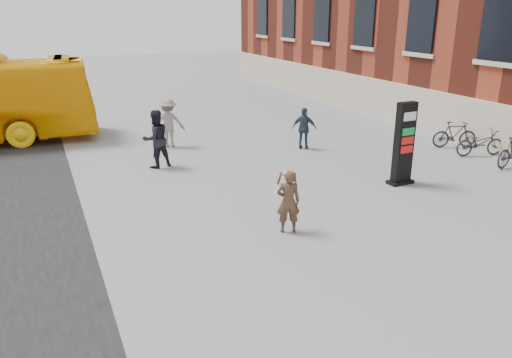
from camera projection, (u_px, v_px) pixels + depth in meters
name	position (u px, v px, depth m)	size (l,w,h in m)	color
ground	(321.00, 233.00, 11.78)	(100.00, 100.00, 0.00)	#9E9EA3
info_pylon	(404.00, 144.00, 14.74)	(0.81, 0.44, 2.49)	black
woman	(288.00, 201.00, 11.63)	(0.70, 0.67, 1.54)	#422E1D
pedestrian_a	(156.00, 139.00, 16.39)	(0.94, 0.73, 1.93)	black
pedestrian_b	(169.00, 123.00, 18.91)	(1.20, 0.69, 1.85)	gray
pedestrian_c	(304.00, 128.00, 18.63)	(0.92, 0.38, 1.57)	#273746
bike_6	(480.00, 143.00, 17.84)	(0.63, 1.81, 0.95)	#26242D
bike_7	(455.00, 134.00, 18.88)	(0.48, 1.68, 1.01)	#26242D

